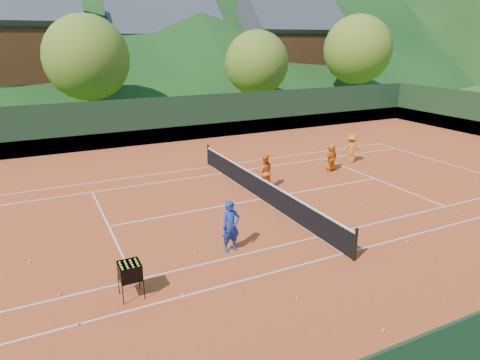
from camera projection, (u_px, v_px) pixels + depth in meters
name	position (u px, v px, depth m)	size (l,w,h in m)	color
ground	(261.00, 199.00, 18.40)	(400.00, 400.00, 0.00)	#2C5119
clay_court	(261.00, 199.00, 18.39)	(40.00, 24.00, 0.02)	#BA461E
coach	(231.00, 226.00, 13.65)	(0.63, 0.41, 1.71)	#1832A0
student_a	(265.00, 172.00, 19.44)	(0.78, 0.61, 1.61)	orange
student_b	(331.00, 159.00, 21.94)	(0.78, 0.32, 1.32)	orange
student_c	(331.00, 157.00, 22.27)	(0.69, 0.45, 1.41)	#CA6311
student_d	(351.00, 149.00, 23.53)	(1.03, 0.59, 1.59)	orange
tennis_ball_0	(78.00, 324.00, 10.30)	(0.07, 0.07, 0.07)	yellow
tennis_ball_2	(60.00, 294.00, 11.50)	(0.07, 0.07, 0.07)	yellow
tennis_ball_3	(423.00, 206.00, 17.56)	(0.07, 0.07, 0.07)	yellow
tennis_ball_4	(419.00, 196.00, 18.59)	(0.07, 0.07, 0.07)	yellow
tennis_ball_5	(407.00, 195.00, 18.81)	(0.07, 0.07, 0.07)	yellow
tennis_ball_6	(183.00, 294.00, 11.47)	(0.07, 0.07, 0.07)	yellow
tennis_ball_7	(30.00, 262.00, 13.16)	(0.07, 0.07, 0.07)	yellow
tennis_ball_8	(361.00, 205.00, 17.64)	(0.07, 0.07, 0.07)	yellow
tennis_ball_9	(385.00, 212.00, 16.93)	(0.07, 0.07, 0.07)	yellow
tennis_ball_11	(255.00, 212.00, 16.89)	(0.07, 0.07, 0.07)	yellow
tennis_ball_12	(384.00, 192.00, 19.15)	(0.07, 0.07, 0.07)	yellow
tennis_ball_13	(317.00, 213.00, 16.84)	(0.07, 0.07, 0.07)	yellow
tennis_ball_14	(408.00, 241.00, 14.50)	(0.07, 0.07, 0.07)	yellow
tennis_ball_16	(297.00, 298.00, 11.32)	(0.07, 0.07, 0.07)	yellow
tennis_ball_19	(314.00, 220.00, 16.14)	(0.07, 0.07, 0.07)	yellow
tennis_ball_20	(438.00, 208.00, 17.31)	(0.07, 0.07, 0.07)	yellow
tennis_ball_21	(463.00, 216.00, 16.57)	(0.07, 0.07, 0.07)	yellow
tennis_ball_22	(289.00, 213.00, 16.84)	(0.07, 0.07, 0.07)	yellow
tennis_ball_23	(480.00, 300.00, 11.22)	(0.07, 0.07, 0.07)	yellow
tennis_ball_24	(384.00, 330.00, 10.07)	(0.07, 0.07, 0.07)	yellow
tennis_ball_25	(339.00, 210.00, 17.09)	(0.07, 0.07, 0.07)	yellow
tennis_ball_26	(196.00, 252.00, 13.76)	(0.07, 0.07, 0.07)	yellow
tennis_ball_27	(399.00, 189.00, 19.47)	(0.07, 0.07, 0.07)	yellow
tennis_ball_28	(205.00, 256.00, 13.50)	(0.07, 0.07, 0.07)	yellow
court_lines	(261.00, 199.00, 18.39)	(23.83, 11.03, 0.00)	white
tennis_net	(261.00, 188.00, 18.23)	(0.10, 12.07, 1.10)	black
perimeter_fence	(261.00, 171.00, 18.00)	(40.40, 24.24, 3.00)	black
ball_hopper	(130.00, 272.00, 11.21)	(0.57, 0.57, 1.00)	black
chalet_left	(0.00, 50.00, 37.97)	(13.80, 9.93, 12.92)	beige
chalet_mid	(163.00, 53.00, 48.29)	(12.65, 8.82, 11.45)	beige
chalet_right	(287.00, 50.00, 50.67)	(11.50, 8.82, 11.91)	beige
tree_b	(87.00, 58.00, 32.11)	(6.40, 6.40, 8.40)	#41291A
tree_c	(257.00, 63.00, 37.33)	(5.60, 5.60, 7.35)	#3E2919
tree_d	(357.00, 50.00, 42.91)	(6.80, 6.80, 8.93)	#3E2819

